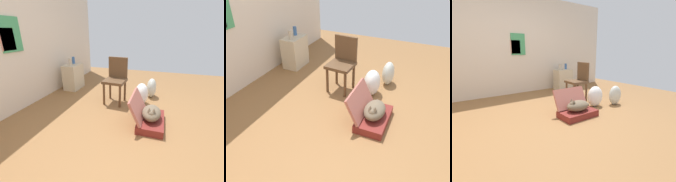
# 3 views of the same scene
# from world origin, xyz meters

# --- Properties ---
(ground_plane) EXTENTS (7.68, 7.68, 0.00)m
(ground_plane) POSITION_xyz_m (0.00, 0.00, 0.00)
(ground_plane) COLOR olive
(ground_plane) RESTS_ON ground
(suitcase_base) EXTENTS (0.67, 0.39, 0.11)m
(suitcase_base) POSITION_xyz_m (0.35, -0.14, 0.06)
(suitcase_base) COLOR maroon
(suitcase_base) RESTS_ON ground
(suitcase_lid) EXTENTS (0.67, 0.21, 0.36)m
(suitcase_lid) POSITION_xyz_m (0.35, 0.08, 0.30)
(suitcase_lid) COLOR #B26356
(suitcase_lid) RESTS_ON suitcase_base
(cat) EXTENTS (0.52, 0.28, 0.23)m
(cat) POSITION_xyz_m (0.34, -0.14, 0.21)
(cat) COLOR brown
(cat) RESTS_ON suitcase_base
(plastic_bag_white) EXTENTS (0.35, 0.26, 0.43)m
(plastic_bag_white) POSITION_xyz_m (1.03, 0.11, 0.22)
(plastic_bag_white) COLOR white
(plastic_bag_white) RESTS_ON ground
(plastic_bag_clear) EXTENTS (0.31, 0.20, 0.42)m
(plastic_bag_clear) POSITION_xyz_m (1.48, -0.05, 0.21)
(plastic_bag_clear) COLOR silver
(plastic_bag_clear) RESTS_ON ground
(side_table) EXTENTS (0.50, 0.32, 0.60)m
(side_table) POSITION_xyz_m (1.45, 1.85, 0.30)
(side_table) COLOR beige
(side_table) RESTS_ON ground
(vase_tall) EXTENTS (0.08, 0.08, 0.17)m
(vase_tall) POSITION_xyz_m (1.33, 1.82, 0.69)
(vase_tall) COLOR #B7AD99
(vase_tall) RESTS_ON side_table
(vase_short) EXTENTS (0.07, 0.07, 0.17)m
(vase_short) POSITION_xyz_m (1.58, 1.89, 0.69)
(vase_short) COLOR #38609E
(vase_short) RESTS_ON side_table
(chair) EXTENTS (0.43, 0.44, 0.89)m
(chair) POSITION_xyz_m (1.01, 0.63, 0.50)
(chair) COLOR brown
(chair) RESTS_ON ground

